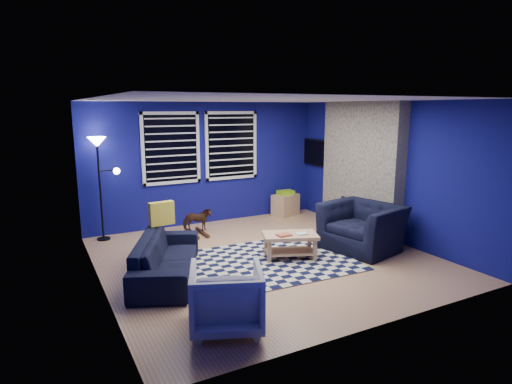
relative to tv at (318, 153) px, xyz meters
The scene contains 18 objects.
floor 3.46m from the tv, 140.73° to the right, with size 5.00×5.00×0.00m, color tan.
ceiling 3.35m from the tv, 140.73° to the right, with size 5.00×5.00×0.00m, color white.
wall_back 2.50m from the tv, 168.45° to the left, with size 5.00×5.00×0.00m, color navy.
wall_left 5.34m from the tv, 157.98° to the right, with size 5.00×5.00×0.00m, color navy.
wall_right 2.01m from the tv, 88.45° to the right, with size 5.00×5.00×0.00m, color navy.
fireplace 1.52m from the tv, 93.32° to the right, with size 0.65×2.00×2.50m.
window_left 3.24m from the tv, behind, with size 1.17×0.06×1.42m.
window_right 1.96m from the tv, 166.32° to the left, with size 1.17×0.06×1.42m.
tv is the anchor object (origin of this frame).
rug 3.57m from the tv, 138.64° to the right, with size 2.50×2.00×0.02m, color black.
sofa 4.68m from the tv, 153.55° to the right, with size 0.77×1.96×0.57m, color black.
armchair_big 2.71m from the tv, 108.15° to the right, with size 1.06×1.21×0.78m, color black.
armchair_bent 5.52m from the tv, 136.12° to the right, with size 0.77×0.79×0.72m, color gray.
rocking_horse 3.18m from the tv, behind, with size 0.53×0.24×0.45m, color #422215.
coffee_table 3.24m from the tv, 133.73° to the right, with size 0.98×0.77×0.43m.
cabinet 1.36m from the tv, 159.66° to the left, with size 0.66×0.53×0.56m.
floor_lamp 4.58m from the tv, behind, with size 0.51×0.31×1.88m.
throw_pillow 4.18m from the tv, 161.56° to the right, with size 0.39×0.12×0.37m, color gold.
Camera 1 is at (-3.20, -5.73, 2.38)m, focal length 30.00 mm.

